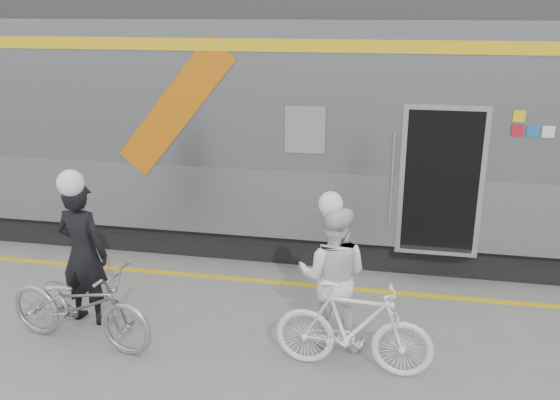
% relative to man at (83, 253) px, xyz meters
% --- Properties ---
extents(ground, '(90.00, 90.00, 0.00)m').
position_rel_man_xyz_m(ground, '(1.60, -0.58, -0.96)').
color(ground, slate).
rests_on(ground, ground).
extents(train, '(24.00, 3.17, 4.10)m').
position_rel_man_xyz_m(train, '(2.35, 3.61, 1.10)').
color(train, black).
rests_on(train, ground).
extents(safety_strip, '(24.00, 0.12, 0.01)m').
position_rel_man_xyz_m(safety_strip, '(1.60, 1.57, -0.95)').
color(safety_strip, gold).
rests_on(safety_strip, ground).
extents(man, '(0.76, 0.56, 1.91)m').
position_rel_man_xyz_m(man, '(0.00, 0.00, 0.00)').
color(man, black).
rests_on(man, ground).
extents(bicycle_left, '(2.09, 1.01, 1.05)m').
position_rel_man_xyz_m(bicycle_left, '(0.20, -0.55, -0.43)').
color(bicycle_left, '#999BA0').
rests_on(bicycle_left, ground).
extents(woman, '(0.91, 0.73, 1.79)m').
position_rel_man_xyz_m(woman, '(3.22, 0.07, -0.06)').
color(woman, white).
rests_on(woman, ground).
extents(bicycle_right, '(1.83, 0.62, 1.08)m').
position_rel_man_xyz_m(bicycle_right, '(3.52, -0.48, -0.42)').
color(bicycle_right, white).
rests_on(bicycle_right, ground).
extents(helmet_man, '(0.33, 0.33, 0.33)m').
position_rel_man_xyz_m(helmet_man, '(0.00, 0.00, 1.12)').
color(helmet_man, white).
rests_on(helmet_man, man).
extents(helmet_woman, '(0.29, 0.29, 0.29)m').
position_rel_man_xyz_m(helmet_woman, '(3.22, 0.07, 0.97)').
color(helmet_woman, white).
rests_on(helmet_woman, woman).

